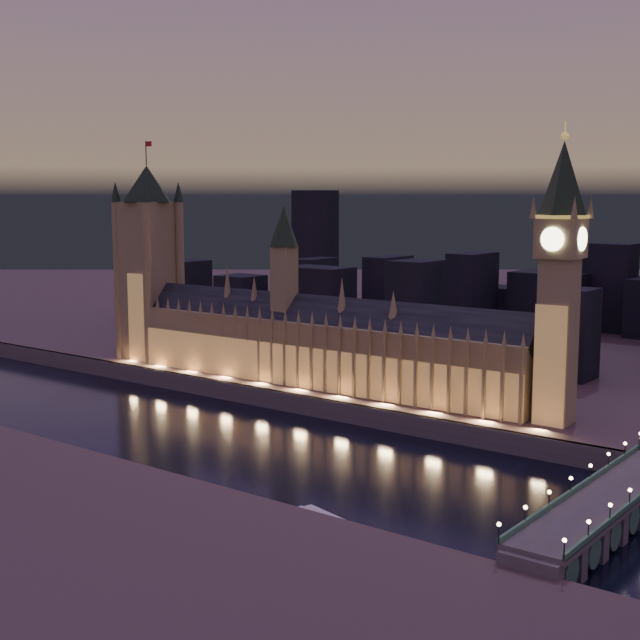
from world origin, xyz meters
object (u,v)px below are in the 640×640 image
Objects in this scene: westminster_bridge at (616,503)px; river_boat at (326,527)px; palace_of_westminster at (318,343)px; elizabeth_tower at (560,258)px; victoria_tower at (149,252)px.

river_boat is at bearing -137.73° from westminster_bridge.
palace_of_westminster is 1.87× the size of elizabeth_tower.
elizabeth_tower is 137.95m from river_boat.
victoria_tower is (-108.49, 0.18, 35.66)m from palace_of_westminster.
elizabeth_tower is (109.51, 0.18, 41.93)m from palace_of_westminster.
victoria_tower is 0.97× the size of westminster_bridge.
westminster_bridge is at bearing -22.74° from palace_of_westminster.
elizabeth_tower is 0.96× the size of westminster_bridge.
palace_of_westminster is 169.92m from westminster_bridge.
palace_of_westminster is 117.26m from elizabeth_tower.
elizabeth_tower reaches higher than palace_of_westminster.
westminster_bridge is 2.93× the size of river_boat.
palace_of_westminster is 1.85× the size of victoria_tower.
river_boat is (-60.00, -54.54, -4.44)m from westminster_bridge.
victoria_tower is at bearing 149.56° from river_boat.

